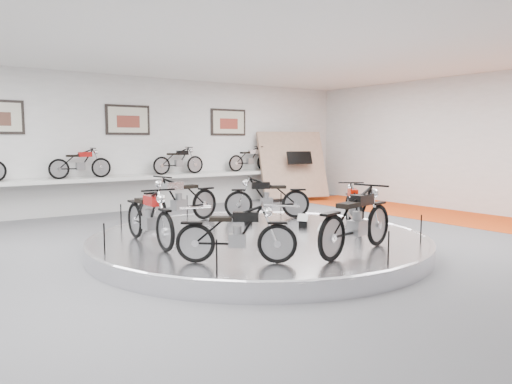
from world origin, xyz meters
TOP-DOWN VIEW (x-y plane):
  - floor at (0.00, 0.00)m, footprint 16.00×16.00m
  - ceiling at (0.00, 0.00)m, footprint 16.00×16.00m
  - wall_back at (0.00, 7.00)m, footprint 16.00×0.00m
  - wall_right at (8.00, 0.00)m, footprint 0.00×14.00m
  - orange_carpet_strip at (6.80, 0.00)m, footprint 2.40×12.60m
  - dado_band at (0.00, 6.98)m, footprint 15.68×0.04m
  - display_platform at (0.00, 0.30)m, footprint 6.40×6.40m
  - platform_rim at (0.00, 0.30)m, footprint 6.40×6.40m
  - shelf at (0.00, 6.70)m, footprint 11.00×0.55m
  - poster_center at (0.00, 6.96)m, footprint 1.35×0.06m
  - poster_right at (3.50, 6.96)m, footprint 1.35×0.06m
  - display_panel at (5.60, 6.10)m, footprint 2.56×1.52m
  - shelf_bike_b at (-1.50, 6.70)m, footprint 1.22×0.43m
  - shelf_bike_c at (1.50, 6.70)m, footprint 1.22×0.43m
  - shelf_bike_d at (4.20, 6.70)m, footprint 1.22×0.43m
  - bike_a at (1.33, 1.84)m, footprint 1.77×1.32m
  - bike_b at (-0.62, 2.42)m, footprint 1.90×1.00m
  - bike_c at (-2.06, 0.70)m, footprint 0.65×1.73m
  - bike_d at (-1.55, -1.28)m, footprint 1.54×1.35m
  - bike_e at (0.39, -1.84)m, footprint 1.95×1.08m
  - bike_f at (2.03, -0.21)m, footprint 1.39×1.60m

SIDE VIEW (x-z plane):
  - floor at x=0.00m, z-range 0.00..0.00m
  - orange_carpet_strip at x=6.80m, z-range 0.00..0.01m
  - display_platform at x=0.00m, z-range 0.00..0.30m
  - platform_rim at x=0.00m, z-range 0.22..0.32m
  - dado_band at x=0.00m, z-range 0.00..1.10m
  - bike_d at x=-1.55m, z-range 0.30..1.20m
  - bike_f at x=2.03m, z-range 0.30..1.23m
  - bike_a at x=1.33m, z-range 0.30..1.29m
  - bike_c at x=-2.06m, z-range 0.30..1.31m
  - bike_b at x=-0.62m, z-range 0.30..1.36m
  - bike_e at x=0.39m, z-range 0.30..1.39m
  - shelf at x=0.00m, z-range 0.95..1.05m
  - display_panel at x=5.60m, z-range 0.10..2.40m
  - shelf_bike_b at x=-1.50m, z-range 1.05..1.78m
  - shelf_bike_c at x=1.50m, z-range 1.05..1.78m
  - shelf_bike_d at x=4.20m, z-range 1.05..1.78m
  - wall_back at x=0.00m, z-range -6.00..10.00m
  - wall_right at x=8.00m, z-range -5.00..9.00m
  - poster_center at x=0.00m, z-range 2.26..3.14m
  - poster_right at x=3.50m, z-range 2.26..3.14m
  - ceiling at x=0.00m, z-range 4.00..4.00m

